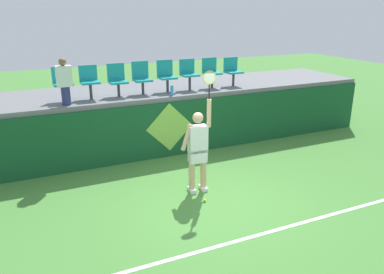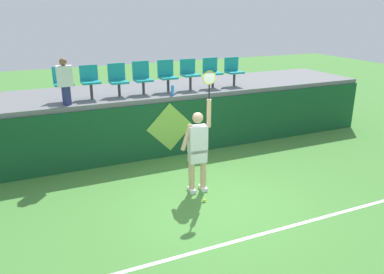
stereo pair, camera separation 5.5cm
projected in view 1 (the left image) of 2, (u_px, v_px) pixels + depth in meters
ground_plane at (214, 202)px, 7.66m from camera, size 40.00×40.00×0.00m
court_back_wall at (164, 129)px, 9.84m from camera, size 12.88×0.20×1.45m
spectator_platform at (149, 91)px, 10.61m from camera, size 12.88×2.47×0.12m
court_baseline_stripe at (251, 237)px, 6.49m from camera, size 11.59×0.08×0.01m
tennis_player at (198, 148)px, 7.83m from camera, size 0.75×0.29×2.55m
tennis_ball at (205, 200)px, 7.66m from camera, size 0.07×0.07×0.07m
water_bottle at (172, 90)px, 9.75m from camera, size 0.08×0.08×0.26m
stadium_chair_0 at (62, 81)px, 9.06m from camera, size 0.44×0.42×0.81m
stadium_chair_1 at (89, 80)px, 9.31m from camera, size 0.44×0.42×0.81m
stadium_chair_2 at (117, 79)px, 9.59m from camera, size 0.44×0.42×0.81m
stadium_chair_3 at (142, 77)px, 9.84m from camera, size 0.44×0.42×0.83m
stadium_chair_4 at (166, 74)px, 10.11m from camera, size 0.44×0.42×0.83m
stadium_chair_5 at (189, 72)px, 10.35m from camera, size 0.44×0.42×0.82m
stadium_chair_6 at (211, 71)px, 10.62m from camera, size 0.44×0.42×0.82m
stadium_chair_7 at (232, 70)px, 10.90m from camera, size 0.44×0.42×0.80m
spectator_0 at (64, 81)px, 8.65m from camera, size 0.34×0.20×1.07m
wall_signage_mount at (170, 156)px, 10.03m from camera, size 1.27×0.01×1.44m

